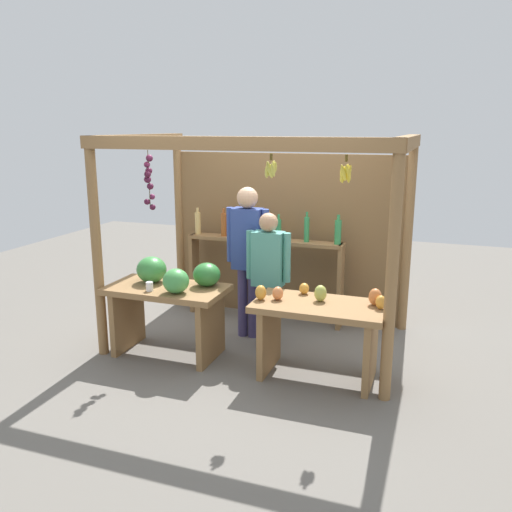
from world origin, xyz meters
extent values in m
plane|color=slate|center=(0.00, 0.00, 0.00)|extent=(12.00, 12.00, 0.00)
cylinder|color=olive|center=(-1.43, -0.88, 1.11)|extent=(0.10, 0.10, 2.21)
cylinder|color=olive|center=(1.43, -0.88, 1.11)|extent=(0.10, 0.10, 2.21)
cylinder|color=olive|center=(-1.43, 0.88, 1.11)|extent=(0.10, 0.10, 2.21)
cylinder|color=olive|center=(1.43, 0.88, 1.11)|extent=(0.10, 0.10, 2.21)
cube|color=olive|center=(0.00, -0.88, 2.15)|extent=(2.96, 0.12, 0.12)
cube|color=olive|center=(-1.43, 0.00, 2.15)|extent=(0.12, 1.86, 0.12)
cube|color=olive|center=(1.43, 0.00, 2.15)|extent=(0.12, 1.86, 0.12)
cube|color=brown|center=(0.00, 0.90, 1.00)|extent=(2.86, 0.04, 1.99)
cylinder|color=brown|center=(0.36, -0.79, 2.04)|extent=(0.02, 0.02, 0.06)
ellipsoid|color=#D1CC4C|center=(0.38, -0.79, 1.94)|extent=(0.04, 0.05, 0.12)
ellipsoid|color=#D1CC4C|center=(0.38, -0.77, 1.95)|extent=(0.06, 0.06, 0.12)
ellipsoid|color=#D1CC4C|center=(0.36, -0.75, 1.96)|extent=(0.07, 0.04, 0.12)
ellipsoid|color=#D1CC4C|center=(0.33, -0.77, 1.93)|extent=(0.06, 0.06, 0.12)
ellipsoid|color=#D1CC4C|center=(0.32, -0.79, 1.92)|extent=(0.04, 0.06, 0.12)
ellipsoid|color=#D1CC4C|center=(0.34, -0.81, 1.95)|extent=(0.07, 0.06, 0.12)
ellipsoid|color=#D1CC4C|center=(0.36, -0.82, 1.92)|extent=(0.06, 0.04, 0.12)
ellipsoid|color=#D1CC4C|center=(0.38, -0.82, 1.93)|extent=(0.05, 0.05, 0.12)
cylinder|color=brown|center=(1.00, -0.77, 2.04)|extent=(0.02, 0.02, 0.06)
ellipsoid|color=yellow|center=(1.03, -0.77, 1.91)|extent=(0.04, 0.06, 0.14)
ellipsoid|color=yellow|center=(1.02, -0.75, 1.92)|extent=(0.07, 0.07, 0.15)
ellipsoid|color=yellow|center=(0.99, -0.73, 1.93)|extent=(0.08, 0.05, 0.15)
ellipsoid|color=yellow|center=(0.98, -0.76, 1.91)|extent=(0.06, 0.08, 0.15)
ellipsoid|color=yellow|center=(0.98, -0.79, 1.91)|extent=(0.05, 0.06, 0.15)
ellipsoid|color=yellow|center=(0.99, -0.81, 1.93)|extent=(0.07, 0.05, 0.15)
ellipsoid|color=yellow|center=(1.02, -0.79, 1.93)|extent=(0.07, 0.07, 0.15)
cylinder|color=#4C422D|center=(-0.99, -0.57, 1.80)|extent=(0.01, 0.01, 0.55)
sphere|color=#511938|center=(-0.98, -0.56, 1.99)|extent=(0.07, 0.07, 0.07)
sphere|color=#601E42|center=(-1.01, -0.56, 1.93)|extent=(0.06, 0.06, 0.06)
sphere|color=#47142D|center=(-0.98, -0.57, 1.87)|extent=(0.07, 0.07, 0.07)
sphere|color=#47142D|center=(-0.98, -0.60, 1.84)|extent=(0.07, 0.07, 0.07)
sphere|color=#511938|center=(-1.00, -0.57, 1.79)|extent=(0.07, 0.07, 0.07)
sphere|color=#47142D|center=(-0.98, -0.56, 1.72)|extent=(0.07, 0.07, 0.07)
sphere|color=#601E42|center=(-0.97, -0.54, 1.61)|extent=(0.06, 0.06, 0.06)
sphere|color=#47142D|center=(-1.01, -0.58, 1.57)|extent=(0.06, 0.06, 0.06)
sphere|color=#47142D|center=(-0.96, -0.57, 1.51)|extent=(0.06, 0.06, 0.06)
cube|color=olive|center=(-0.79, -0.66, 0.69)|extent=(1.20, 0.64, 0.06)
cube|color=olive|center=(-1.27, -0.66, 0.33)|extent=(0.06, 0.58, 0.66)
cube|color=olive|center=(-0.31, -0.66, 0.33)|extent=(0.06, 0.58, 0.66)
ellipsoid|color=#429347|center=(-0.59, -0.81, 0.85)|extent=(0.36, 0.36, 0.24)
ellipsoid|color=#38843D|center=(-1.01, -0.57, 0.86)|extent=(0.38, 0.38, 0.27)
ellipsoid|color=#2D7533|center=(-0.41, -0.50, 0.84)|extent=(0.34, 0.34, 0.24)
cylinder|color=white|center=(-0.87, -0.84, 0.77)|extent=(0.07, 0.07, 0.09)
cube|color=olive|center=(0.79, -0.66, 0.69)|extent=(1.20, 0.64, 0.06)
cube|color=olive|center=(0.31, -0.66, 0.33)|extent=(0.06, 0.58, 0.66)
cube|color=olive|center=(1.27, -0.66, 0.33)|extent=(0.06, 0.58, 0.66)
ellipsoid|color=#CC7038|center=(1.27, -0.53, 0.80)|extent=(0.15, 0.15, 0.16)
ellipsoid|color=gold|center=(0.25, -0.74, 0.79)|extent=(0.12, 0.12, 0.14)
ellipsoid|color=#E07F47|center=(0.40, -0.68, 0.79)|extent=(0.14, 0.14, 0.13)
ellipsoid|color=#A8B24C|center=(0.78, -0.59, 0.80)|extent=(0.15, 0.15, 0.15)
ellipsoid|color=gold|center=(0.58, -0.43, 0.78)|extent=(0.12, 0.12, 0.11)
ellipsoid|color=gold|center=(1.33, -0.63, 0.79)|extent=(0.12, 0.12, 0.13)
cube|color=olive|center=(-1.13, 0.66, 0.50)|extent=(0.05, 0.20, 1.00)
cube|color=olive|center=(0.73, 0.66, 0.50)|extent=(0.05, 0.20, 1.00)
cube|color=olive|center=(-0.20, 0.66, 0.98)|extent=(1.86, 0.22, 0.04)
cylinder|color=#D8B266|center=(-1.06, 0.66, 1.14)|extent=(0.07, 0.07, 0.27)
cylinder|color=#D8B266|center=(-1.06, 0.66, 1.30)|extent=(0.03, 0.03, 0.06)
cylinder|color=#994C1E|center=(-0.71, 0.66, 1.14)|extent=(0.07, 0.07, 0.28)
cylinder|color=#994C1E|center=(-0.71, 0.66, 1.31)|extent=(0.03, 0.03, 0.06)
cylinder|color=silver|center=(-0.36, 0.66, 1.14)|extent=(0.08, 0.08, 0.28)
cylinder|color=silver|center=(-0.36, 0.66, 1.31)|extent=(0.03, 0.03, 0.06)
cylinder|color=#338C4C|center=(-0.02, 0.66, 1.12)|extent=(0.07, 0.07, 0.24)
cylinder|color=#338C4C|center=(-0.02, 0.66, 1.27)|extent=(0.03, 0.03, 0.06)
cylinder|color=#338C4C|center=(0.32, 0.66, 1.14)|extent=(0.06, 0.06, 0.29)
cylinder|color=#338C4C|center=(0.32, 0.66, 1.32)|extent=(0.03, 0.03, 0.06)
cylinder|color=#338C4C|center=(0.68, 0.66, 1.14)|extent=(0.08, 0.08, 0.28)
cylinder|color=#338C4C|center=(0.68, 0.66, 1.31)|extent=(0.03, 0.03, 0.06)
cylinder|color=#423A6A|center=(-0.24, 0.07, 0.39)|extent=(0.11, 0.11, 0.79)
cylinder|color=#423A6A|center=(-0.12, 0.07, 0.39)|extent=(0.11, 0.11, 0.79)
cube|color=#2D428C|center=(-0.18, 0.07, 1.12)|extent=(0.32, 0.19, 0.66)
cylinder|color=#2D428C|center=(-0.38, 0.07, 1.15)|extent=(0.08, 0.08, 0.60)
cylinder|color=#2D428C|center=(0.02, 0.07, 1.15)|extent=(0.08, 0.08, 0.60)
sphere|color=tan|center=(-0.18, 0.07, 1.56)|extent=(0.23, 0.23, 0.23)
cylinder|color=#373960|center=(0.05, -0.12, 0.34)|extent=(0.11, 0.11, 0.68)
cylinder|color=#373960|center=(0.17, -0.12, 0.34)|extent=(0.11, 0.11, 0.68)
cube|color=teal|center=(0.11, -0.12, 0.96)|extent=(0.32, 0.19, 0.57)
cylinder|color=teal|center=(-0.09, -0.12, 0.99)|extent=(0.08, 0.08, 0.51)
cylinder|color=teal|center=(0.31, -0.12, 0.99)|extent=(0.08, 0.08, 0.51)
sphere|color=tan|center=(0.11, -0.12, 1.35)|extent=(0.20, 0.20, 0.20)
camera|label=1|loc=(1.80, -5.22, 2.29)|focal=37.47mm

